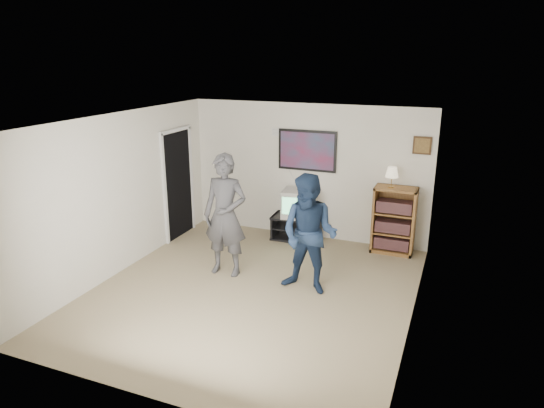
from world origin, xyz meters
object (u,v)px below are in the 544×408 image
Objects in this scene: bookshelf at (394,220)px; person_tall at (225,215)px; media_stand at (296,228)px; person_short at (309,235)px; crt_television at (299,203)px.

person_tall reaches higher than bookshelf.
bookshelf reaches higher than media_stand.
person_short is (0.84, -1.89, 0.65)m from media_stand.
crt_television is 1.71m from bookshelf.
media_stand is 1.80m from bookshelf.
bookshelf reaches higher than crt_television.
person_tall is at bearing -115.84° from crt_television.
person_tall is 1.09× the size of person_short.
bookshelf is (1.76, 0.05, 0.36)m from media_stand.
media_stand is 0.79× the size of bookshelf.
bookshelf is (1.71, 0.05, -0.12)m from crt_television.
media_stand is at bearing 172.66° from crt_television.
crt_television is 0.34× the size of person_short.
media_stand is 0.48m from crt_television.
crt_television is at bearing 117.24° from person_short.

